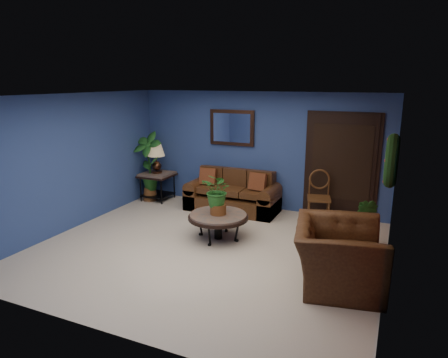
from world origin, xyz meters
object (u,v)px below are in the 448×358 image
at_px(sofa, 234,197).
at_px(side_chair, 319,193).
at_px(table_lamp, 156,155).
at_px(end_table, 157,179).
at_px(coffee_table, 218,217).
at_px(armchair, 338,255).

distance_m(sofa, side_chair, 1.82).
bearing_deg(side_chair, table_lamp, 167.67).
bearing_deg(end_table, coffee_table, -34.63).
bearing_deg(table_lamp, armchair, -28.27).
height_order(table_lamp, armchair, table_lamp).
height_order(side_chair, armchair, side_chair).
bearing_deg(coffee_table, sofa, 103.12).
bearing_deg(end_table, armchair, -28.27).
bearing_deg(armchair, table_lamp, 51.19).
height_order(coffee_table, side_chair, side_chair).
height_order(coffee_table, table_lamp, table_lamp).
xyz_separation_m(coffee_table, side_chair, (1.43, 1.65, 0.18)).
bearing_deg(side_chair, armchair, -86.76).
bearing_deg(armchair, side_chair, 6.17).
bearing_deg(side_chair, sofa, 168.12).
bearing_deg(coffee_table, end_table, 145.37).
xyz_separation_m(end_table, armchair, (4.45, -2.39, -0.07)).
xyz_separation_m(sofa, side_chair, (1.80, 0.05, 0.29)).
bearing_deg(table_lamp, end_table, 0.00).
distance_m(table_lamp, side_chair, 3.74).
bearing_deg(sofa, table_lamp, -179.29).
bearing_deg(side_chair, end_table, 167.67).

